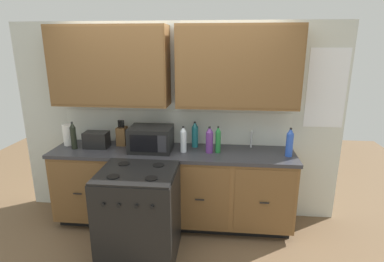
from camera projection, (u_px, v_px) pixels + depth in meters
name	position (u px, v px, depth m)	size (l,w,h in m)	color
ground_plane	(169.00, 236.00, 3.54)	(8.00, 8.00, 0.00)	brown
wall_unit	(174.00, 88.00, 3.57)	(3.98, 0.40, 2.38)	silver
counter_run	(173.00, 186.00, 3.69)	(2.81, 0.64, 0.94)	black
stove_range	(139.00, 214.00, 3.12)	(0.76, 0.68, 0.95)	black
microwave	(151.00, 139.00, 3.54)	(0.48, 0.37, 0.28)	black
toaster	(97.00, 140.00, 3.65)	(0.28, 0.18, 0.19)	black
knife_block	(122.00, 136.00, 3.74)	(0.11, 0.14, 0.31)	brown
sink_faucet	(251.00, 139.00, 3.65)	(0.02, 0.02, 0.20)	#B2B5BA
paper_towel_roll	(68.00, 135.00, 3.73)	(0.12, 0.12, 0.26)	white
bottle_dark	(73.00, 136.00, 3.59)	(0.07, 0.07, 0.32)	black
bottle_clear	(183.00, 140.00, 3.49)	(0.07, 0.07, 0.30)	silver
bottle_violet	(209.00, 140.00, 3.46)	(0.08, 0.08, 0.30)	#663384
bottle_teal	(195.00, 135.00, 3.66)	(0.08, 0.08, 0.31)	#1E707A
bottle_green	(218.00, 140.00, 3.47)	(0.06, 0.06, 0.31)	#237A38
bottle_blue	(290.00, 143.00, 3.35)	(0.08, 0.08, 0.32)	blue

